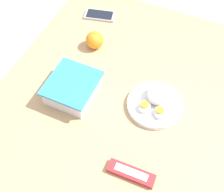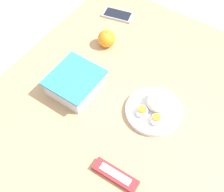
{
  "view_description": "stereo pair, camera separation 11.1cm",
  "coord_description": "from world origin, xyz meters",
  "px_view_note": "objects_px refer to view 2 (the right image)",
  "views": [
    {
      "loc": [
        -0.61,
        -0.24,
        1.66
      ],
      "look_at": [
        -0.03,
        0.02,
        0.75
      ],
      "focal_mm": 50.0,
      "sensor_mm": 36.0,
      "label": 1
    },
    {
      "loc": [
        -0.56,
        -0.33,
        1.66
      ],
      "look_at": [
        -0.03,
        0.02,
        0.75
      ],
      "focal_mm": 50.0,
      "sensor_mm": 36.0,
      "label": 2
    }
  ],
  "objects_px": {
    "food_container": "(75,84)",
    "candy_bar": "(115,175)",
    "cell_phone": "(118,15)",
    "orange_fruit": "(106,39)",
    "rice_plate": "(155,108)"
  },
  "relations": [
    {
      "from": "cell_phone",
      "to": "candy_bar",
      "type": "bearing_deg",
      "value": -146.87
    },
    {
      "from": "food_container",
      "to": "orange_fruit",
      "type": "height_order",
      "value": "food_container"
    },
    {
      "from": "candy_bar",
      "to": "cell_phone",
      "type": "distance_m",
      "value": 0.75
    },
    {
      "from": "food_container",
      "to": "rice_plate",
      "type": "relative_size",
      "value": 0.92
    },
    {
      "from": "food_container",
      "to": "rice_plate",
      "type": "xyz_separation_m",
      "value": [
        0.08,
        -0.29,
        -0.01
      ]
    },
    {
      "from": "orange_fruit",
      "to": "candy_bar",
      "type": "distance_m",
      "value": 0.57
    },
    {
      "from": "food_container",
      "to": "candy_bar",
      "type": "bearing_deg",
      "value": -122.57
    },
    {
      "from": "food_container",
      "to": "cell_phone",
      "type": "distance_m",
      "value": 0.44
    },
    {
      "from": "food_container",
      "to": "candy_bar",
      "type": "height_order",
      "value": "food_container"
    },
    {
      "from": "food_container",
      "to": "cell_phone",
      "type": "xyz_separation_m",
      "value": [
        0.43,
        0.1,
        -0.03
      ]
    },
    {
      "from": "food_container",
      "to": "orange_fruit",
      "type": "distance_m",
      "value": 0.25
    },
    {
      "from": "orange_fruit",
      "to": "candy_bar",
      "type": "bearing_deg",
      "value": -142.42
    },
    {
      "from": "food_container",
      "to": "rice_plate",
      "type": "bearing_deg",
      "value": -75.21
    },
    {
      "from": "orange_fruit",
      "to": "food_container",
      "type": "bearing_deg",
      "value": -171.91
    },
    {
      "from": "orange_fruit",
      "to": "rice_plate",
      "type": "relative_size",
      "value": 0.36
    }
  ]
}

